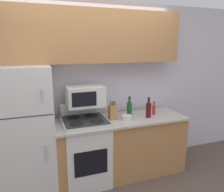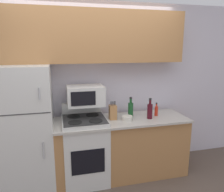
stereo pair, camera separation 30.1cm
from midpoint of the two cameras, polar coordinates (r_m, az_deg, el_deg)
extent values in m
plane|color=brown|center=(3.23, -4.42, -23.27)|extent=(12.00, 12.00, 0.00)
cube|color=silver|center=(3.37, -8.08, 1.96)|extent=(8.00, 0.05, 2.55)
cube|color=#B27A47|center=(3.35, -0.35, -13.32)|extent=(1.91, 0.62, 0.85)
cube|color=#BCB7AD|center=(3.16, -0.24, -6.25)|extent=(1.91, 0.66, 0.03)
cube|color=silver|center=(3.07, -24.21, -8.60)|extent=(0.67, 0.68, 1.68)
cube|color=#383838|center=(2.66, -25.26, -5.06)|extent=(0.65, 0.01, 0.01)
cylinder|color=#B7B7BC|center=(2.57, -21.04, 0.15)|extent=(0.02, 0.02, 0.14)
cylinder|color=#B7B7BC|center=(2.80, -19.88, -14.08)|extent=(0.02, 0.02, 0.22)
cube|color=#B27A47|center=(3.14, -7.80, 15.14)|extent=(2.58, 0.31, 0.72)
cube|color=silver|center=(3.20, -9.70, -14.06)|extent=(0.60, 0.62, 0.93)
cube|color=black|center=(2.93, -8.53, -17.01)|extent=(0.43, 0.01, 0.34)
cube|color=#2D2D2D|center=(3.02, -10.02, -6.24)|extent=(0.58, 0.59, 0.01)
cube|color=silver|center=(3.27, -10.99, -3.22)|extent=(0.58, 0.06, 0.16)
cylinder|color=black|center=(2.87, -12.23, -7.13)|extent=(0.18, 0.18, 0.01)
cylinder|color=black|center=(2.92, -6.92, -6.62)|extent=(0.18, 0.18, 0.01)
cylinder|color=black|center=(3.13, -12.93, -5.52)|extent=(0.18, 0.18, 0.01)
cylinder|color=black|center=(3.17, -8.04, -5.08)|extent=(0.18, 0.18, 0.01)
cube|color=silver|center=(3.06, -9.91, -0.04)|extent=(0.51, 0.37, 0.27)
cube|color=black|center=(2.87, -10.23, -0.89)|extent=(0.32, 0.01, 0.19)
cube|color=#B27A47|center=(3.11, -2.64, -4.31)|extent=(0.10, 0.10, 0.21)
cylinder|color=black|center=(3.06, -3.11, -2.02)|extent=(0.01, 0.01, 0.06)
cylinder|color=black|center=(3.07, -2.61, -1.97)|extent=(0.01, 0.01, 0.06)
cylinder|color=black|center=(3.07, -2.11, -1.93)|extent=(0.01, 0.01, 0.06)
cylinder|color=silver|center=(3.11, 1.17, -5.72)|extent=(0.14, 0.14, 0.06)
torus|color=silver|center=(3.10, 1.17, -5.23)|extent=(0.15, 0.15, 0.01)
cylinder|color=red|center=(3.38, 8.37, -3.65)|extent=(0.05, 0.05, 0.14)
cylinder|color=red|center=(3.35, 8.42, -2.14)|extent=(0.02, 0.02, 0.04)
cylinder|color=black|center=(3.34, 8.44, -1.65)|extent=(0.02, 0.03, 0.02)
cylinder|color=#194C23|center=(3.24, 1.90, -3.58)|extent=(0.08, 0.08, 0.21)
cylinder|color=#194C23|center=(3.20, 1.92, -1.21)|extent=(0.03, 0.03, 0.07)
cylinder|color=black|center=(3.19, 1.93, -0.42)|extent=(0.04, 0.04, 0.02)
cylinder|color=#470F19|center=(3.22, 6.87, -3.78)|extent=(0.08, 0.08, 0.21)
cylinder|color=#470F19|center=(3.18, 6.94, -1.40)|extent=(0.03, 0.03, 0.07)
cylinder|color=black|center=(3.17, 6.96, -0.61)|extent=(0.04, 0.04, 0.02)
camera|label=1|loc=(0.15, -92.86, -0.64)|focal=35.00mm
camera|label=2|loc=(0.15, 87.14, 0.64)|focal=35.00mm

